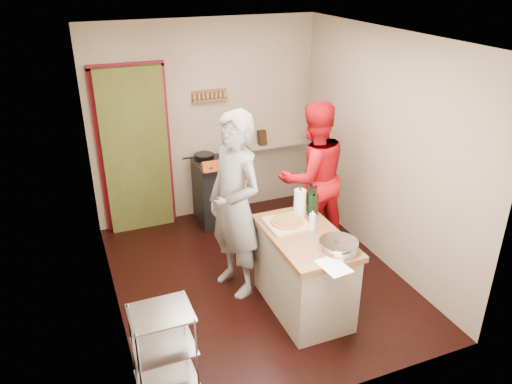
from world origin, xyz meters
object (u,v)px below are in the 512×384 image
Objects in this scene: island at (304,269)px; person_stripe at (235,206)px; stove at (219,190)px; wire_shelving at (164,348)px; person_red at (312,177)px.

island is 0.93m from person_stripe.
person_stripe is (-0.32, -1.50, 0.53)m from stove.
wire_shelving is 0.44× the size of person_red.
person_red reaches higher than stove.
person_stripe reaches higher than wire_shelving.
person_red is at bearing 59.45° from island.
island is (0.19, -2.09, 0.01)m from stove.
person_stripe reaches higher than stove.
wire_shelving is 1.61m from person_stripe.
person_red is (2.16, 1.63, 0.47)m from wire_shelving.
stove is at bearing -52.02° from person_red.
island is 1.34m from person_red.
person_stripe is at bearing 130.96° from island.
stove is 0.77× the size of island.
stove is at bearing 150.88° from person_stripe.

